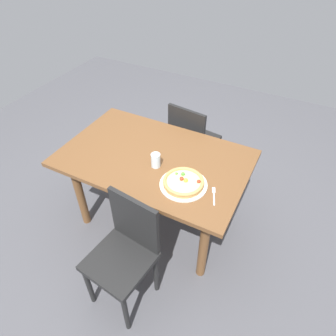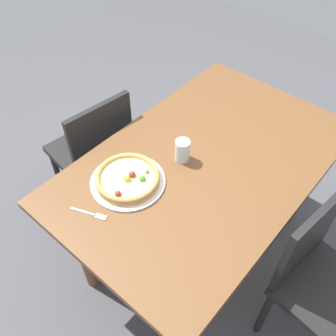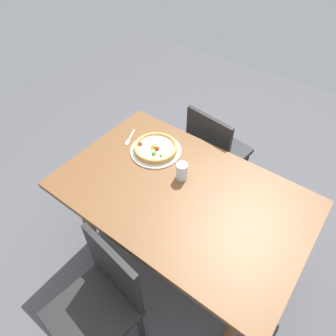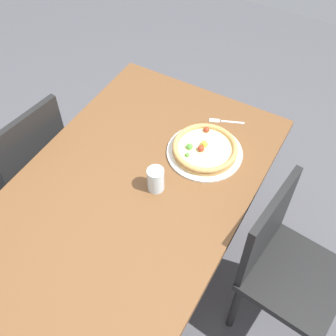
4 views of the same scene
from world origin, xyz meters
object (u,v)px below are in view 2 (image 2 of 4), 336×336
at_px(chair_near, 95,151).
at_px(dining_table, 204,176).
at_px(chair_far, 320,280).
at_px(plate, 128,182).
at_px(drinking_glass, 182,150).
at_px(pizza, 128,178).
at_px(fork, 92,214).

bearing_deg(chair_near, dining_table, -70.67).
relative_size(dining_table, chair_far, 1.61).
relative_size(chair_far, plate, 2.69).
xyz_separation_m(chair_far, drinking_glass, (0.03, -0.77, 0.32)).
bearing_deg(pizza, chair_near, -110.79).
bearing_deg(chair_far, drinking_glass, -80.47).
bearing_deg(fork, pizza, 70.28).
xyz_separation_m(fork, drinking_glass, (-0.49, 0.08, 0.05)).
distance_m(chair_far, drinking_glass, 0.83).
distance_m(plate, pizza, 0.03).
xyz_separation_m(dining_table, chair_far, (0.03, 0.67, -0.16)).
bearing_deg(chair_near, fork, -122.21).
height_order(chair_far, pizza, chair_far).
xyz_separation_m(plate, drinking_glass, (-0.27, 0.09, 0.05)).
height_order(chair_far, drinking_glass, chair_far).
bearing_deg(chair_near, chair_far, -78.25).
bearing_deg(pizza, fork, 2.27).
bearing_deg(plate, pizza, 82.51).
distance_m(chair_near, chair_far, 1.35).
bearing_deg(drinking_glass, plate, -18.39).
distance_m(chair_far, plate, 0.95).
relative_size(chair_near, plate, 2.69).
bearing_deg(fork, chair_far, 9.77).
bearing_deg(fork, chair_near, 118.86).
distance_m(chair_near, fork, 0.70).
bearing_deg(pizza, dining_table, 151.86).
distance_m(pizza, fork, 0.22).
relative_size(pizza, fork, 1.80).
bearing_deg(plate, fork, 2.47).
bearing_deg(chair_near, plate, -103.87).
bearing_deg(chair_far, pizza, -63.40).
xyz_separation_m(plate, pizza, (0.00, 0.00, 0.03)).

